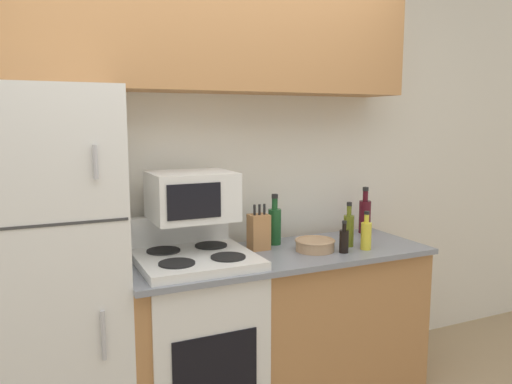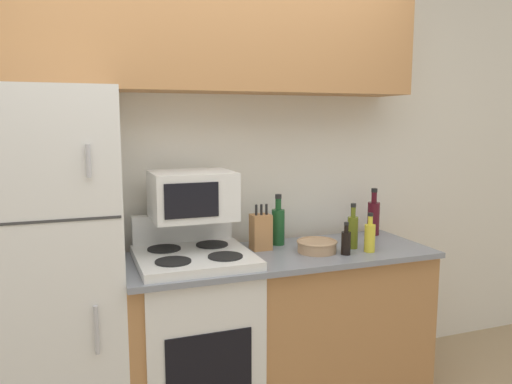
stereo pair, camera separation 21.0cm
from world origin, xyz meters
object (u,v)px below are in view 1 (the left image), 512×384
Objects in this scene: microwave at (192,196)px; bottle_wine_red at (365,215)px; bottle_soy_sauce at (344,240)px; stove at (196,337)px; refrigerator at (38,280)px; bottle_wine_green at (275,225)px; bottle_olive_oil at (349,229)px; bowl at (315,245)px; bottle_cooking_spray at (366,234)px; knife_block at (259,232)px.

bottle_wine_red is (1.20, 0.10, -0.22)m from microwave.
microwave reaches higher than bottle_soy_sauce.
refrigerator is at bearing 176.70° from stove.
bottle_wine_green is at bearing 7.65° from microwave.
refrigerator is 9.80× the size of bottle_soy_sauce.
refrigerator is 4.12× the size of microwave.
refrigerator is at bearing 176.77° from bottle_olive_oil.
bowl is 0.16m from bottle_soy_sauce.
bottle_wine_green is at bearing 128.70° from bottle_soy_sauce.
bottle_cooking_spray is (0.42, -0.32, -0.03)m from bottle_wine_green.
bottle_wine_red is at bearing 39.52° from bottle_olive_oil.
refrigerator reaches higher than bottle_olive_oil.
bottle_olive_oil is at bearing -140.48° from bottle_wine_red.
bottle_wine_red is at bearing 4.48° from refrigerator.
bottle_cooking_spray is (0.28, -0.10, 0.05)m from bowl.
bottle_wine_green reaches higher than bottle_cooking_spray.
bottle_olive_oil is at bearing -30.93° from bottle_wine_green.
refrigerator is 8.02× the size of bottle_cooking_spray.
bottle_cooking_spray reaches higher than stove.
stove is 0.95m from bottle_soy_sauce.
bottle_wine_red is (1.96, 0.15, 0.12)m from refrigerator.
bottle_olive_oil is at bearing 45.43° from bottle_soy_sauce.
microwave is (0.76, 0.06, 0.34)m from refrigerator.
bottle_soy_sauce is (0.40, -0.26, -0.03)m from knife_block.
stove is 2.55× the size of microwave.
refrigerator is 1.62× the size of stove.
knife_block is 1.45× the size of bottle_soy_sauce.
stove is at bearing 171.07° from bottle_cooking_spray.
microwave is 1.65× the size of bottle_olive_oil.
refrigerator reaches higher than bottle_wine_green.
bottle_wine_green is at bearing 17.35° from stove.
knife_block is at bearing 162.85° from bottle_olive_oil.
knife_block is at bearing 14.26° from stove.
microwave is at bearing -172.35° from bottle_wine_green.
microwave is at bearing 79.11° from stove.
knife_block is 1.00× the size of bottle_olive_oil.
bottle_wine_red reaches higher than bottle_olive_oil.
bottle_wine_red is at bearing 54.18° from bottle_cooking_spray.
microwave is 0.75m from bowl.
knife_block is at bearing 146.52° from bottle_soy_sauce.
bottle_cooking_spray is at bearing -64.23° from bottle_olive_oil.
bottle_olive_oil reaches higher than bowl.
bottle_soy_sauce is (0.12, -0.10, 0.04)m from bowl.
bottle_wine_green is 1.67× the size of bottle_soy_sauce.
bottle_cooking_spray is at bearing -8.93° from stove.
bowl is at bearing 161.12° from bottle_cooking_spray.
bottle_olive_oil is (0.37, -0.22, -0.02)m from bottle_wine_green.
bottle_wine_green reaches higher than stove.
knife_block is 0.15m from bottle_wine_green.
bottle_cooking_spray is (0.96, -0.15, 0.49)m from stove.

